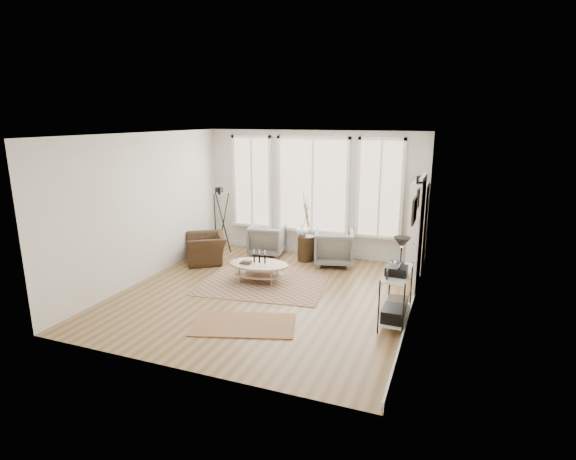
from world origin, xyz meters
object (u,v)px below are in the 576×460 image
at_px(armchair_right, 334,247).
at_px(side_table, 306,227).
at_px(low_shelf, 396,291).
at_px(accent_chair, 206,248).
at_px(coffee_table, 258,267).
at_px(bookcase, 417,228).
at_px(armchair_left, 267,240).

bearing_deg(armchair_right, side_table, -17.60).
relative_size(low_shelf, accent_chair, 1.35).
height_order(armchair_right, accent_chair, armchair_right).
relative_size(armchair_right, side_table, 0.53).
bearing_deg(side_table, coffee_table, -105.23).
relative_size(bookcase, armchair_left, 2.59).
bearing_deg(bookcase, coffee_table, -149.40).
bearing_deg(accent_chair, side_table, 78.25).
bearing_deg(armchair_left, armchair_right, 167.04).
distance_m(armchair_left, side_table, 1.09).
relative_size(armchair_left, side_table, 0.49).
bearing_deg(low_shelf, bookcase, 88.72).
bearing_deg(accent_chair, armchair_right, 72.19).
bearing_deg(coffee_table, bookcase, 30.60).
bearing_deg(armchair_left, accent_chair, 34.44).
bearing_deg(accent_chair, coffee_table, 30.47).
distance_m(low_shelf, side_table, 3.41).
xyz_separation_m(coffee_table, armchair_left, (-0.56, 1.72, 0.07)).
xyz_separation_m(low_shelf, accent_chair, (-4.41, 1.57, -0.20)).
height_order(coffee_table, accent_chair, accent_chair).
distance_m(coffee_table, side_table, 1.76).
distance_m(low_shelf, coffee_table, 2.92).
height_order(low_shelf, coffee_table, low_shelf).
relative_size(bookcase, coffee_table, 1.66).
height_order(low_shelf, armchair_right, low_shelf).
distance_m(low_shelf, armchair_left, 4.21).
bearing_deg(armchair_left, low_shelf, 134.10).
bearing_deg(armchair_right, bookcase, 168.84).
distance_m(bookcase, armchair_right, 1.83).
height_order(low_shelf, armchair_left, low_shelf).
xyz_separation_m(coffee_table, side_table, (0.44, 1.63, 0.48)).
xyz_separation_m(bookcase, accent_chair, (-4.47, -0.95, -0.64)).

